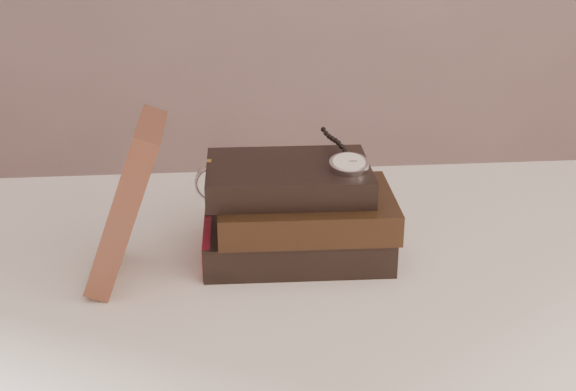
{
  "coord_description": "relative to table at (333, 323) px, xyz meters",
  "views": [
    {
      "loc": [
        -0.13,
        -0.47,
        1.19
      ],
      "look_at": [
        -0.06,
        0.37,
        0.82
      ],
      "focal_mm": 48.4,
      "sensor_mm": 36.0,
      "label": 1
    }
  ],
  "objects": [
    {
      "name": "table",
      "position": [
        0.0,
        0.0,
        0.0
      ],
      "size": [
        1.0,
        0.6,
        0.75
      ],
      "color": "white",
      "rests_on": "ground"
    },
    {
      "name": "book_stack",
      "position": [
        -0.04,
        0.02,
        0.14
      ],
      "size": [
        0.23,
        0.16,
        0.11
      ],
      "color": "black",
      "rests_on": "table"
    },
    {
      "name": "journal",
      "position": [
        -0.24,
        -0.02,
        0.19
      ],
      "size": [
        0.09,
        0.12,
        0.19
      ],
      "primitive_type": "cube",
      "rotation": [
        0.0,
        0.36,
        -0.01
      ],
      "color": "#46251B",
      "rests_on": "table"
    },
    {
      "name": "pocket_watch",
      "position": [
        0.01,
        0.01,
        0.21
      ],
      "size": [
        0.05,
        0.15,
        0.02
      ],
      "color": "silver",
      "rests_on": "book_stack"
    },
    {
      "name": "eyeglasses",
      "position": [
        -0.12,
        0.1,
        0.16
      ],
      "size": [
        0.09,
        0.11,
        0.04
      ],
      "color": "silver",
      "rests_on": "book_stack"
    }
  ]
}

